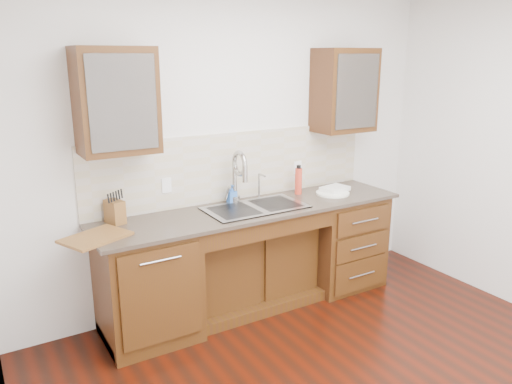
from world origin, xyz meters
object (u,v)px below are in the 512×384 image
water_bottle (298,181)px  cutting_board (96,237)px  plate (333,193)px  knife_block (115,212)px  soap_bottle (232,194)px

water_bottle → cutting_board: size_ratio=0.55×
plate → cutting_board: bearing=-178.5°
plate → knife_block: (-1.93, 0.21, 0.08)m
knife_block → cutting_board: size_ratio=0.41×
knife_block → cutting_board: bearing=-144.8°
cutting_board → plate: bearing=1.5°
plate → cutting_board: 2.15m
soap_bottle → cutting_board: bearing=-167.0°
plate → knife_block: knife_block is taller
water_bottle → knife_block: 1.67m
cutting_board → soap_bottle: bearing=13.2°
soap_bottle → water_bottle: (0.66, -0.06, 0.04)m
soap_bottle → knife_block: size_ratio=0.89×
water_bottle → knife_block: size_ratio=1.35×
plate → soap_bottle: bearing=166.0°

